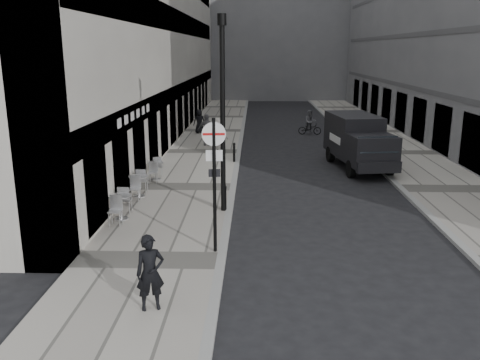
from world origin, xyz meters
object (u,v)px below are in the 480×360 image
(walking_man, at_px, (150,273))
(cyclist, at_px, (310,125))
(lamppost, at_px, (223,105))
(sign_post, at_px, (214,168))
(panel_van, at_px, (358,139))

(walking_man, height_order, cyclist, walking_man)
(walking_man, distance_m, lamppost, 7.77)
(sign_post, xyz_separation_m, lamppost, (0.00, 3.79, 1.29))
(walking_man, distance_m, panel_van, 16.26)
(panel_van, bearing_deg, cyclist, 89.29)
(walking_man, height_order, lamppost, lamppost)
(walking_man, height_order, sign_post, sign_post)
(walking_man, height_order, panel_van, panel_van)
(sign_post, distance_m, cyclist, 21.97)
(walking_man, xyz_separation_m, cyclist, (6.02, 24.68, -0.32))
(walking_man, bearing_deg, lamppost, 61.65)
(lamppost, bearing_deg, cyclist, 74.49)
(panel_van, bearing_deg, walking_man, -124.31)
(walking_man, relative_size, panel_van, 0.30)
(sign_post, height_order, panel_van, sign_post)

